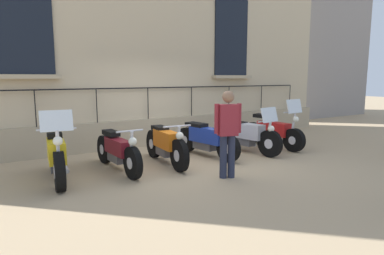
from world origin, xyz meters
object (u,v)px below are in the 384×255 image
object	(u,v)px
motorcycle_yellow	(57,157)
motorcycle_red	(273,132)
motorcycle_orange	(166,145)
motorcycle_blue	(206,139)
pedestrian_standing	(228,129)
motorcycle_silver	(247,135)
motorcycle_maroon	(118,151)

from	to	relation	value
motorcycle_yellow	motorcycle_red	size ratio (longest dim) A/B	0.97
motorcycle_yellow	motorcycle_orange	world-z (taller)	motorcycle_yellow
motorcycle_blue	pedestrian_standing	xyz separation A→B (m)	(1.65, -0.67, 0.52)
motorcycle_red	motorcycle_blue	bearing A→B (deg)	-92.21
motorcycle_blue	motorcycle_red	world-z (taller)	motorcycle_red
motorcycle_orange	motorcycle_blue	world-z (taller)	motorcycle_blue
motorcycle_orange	motorcycle_silver	size ratio (longest dim) A/B	0.98
motorcycle_maroon	pedestrian_standing	xyz separation A→B (m)	(1.62, 1.59, 0.54)
motorcycle_maroon	motorcycle_orange	bearing A→B (deg)	85.67
pedestrian_standing	motorcycle_blue	bearing A→B (deg)	157.96
motorcycle_orange	motorcycle_silver	distance (m)	2.31
motorcycle_maroon	motorcycle_red	xyz separation A→B (m)	(0.05, 4.43, 0.03)
motorcycle_maroon	motorcycle_silver	xyz separation A→B (m)	(0.16, 3.39, 0.06)
motorcycle_blue	pedestrian_standing	bearing A→B (deg)	-22.04
motorcycle_blue	motorcycle_red	xyz separation A→B (m)	(0.08, 2.17, 0.01)
motorcycle_blue	motorcycle_silver	world-z (taller)	motorcycle_silver
motorcycle_red	pedestrian_standing	xyz separation A→B (m)	(1.57, -2.84, 0.51)
motorcycle_silver	motorcycle_yellow	bearing A→B (deg)	-91.41
motorcycle_maroon	motorcycle_red	bearing A→B (deg)	89.29
motorcycle_orange	motorcycle_blue	bearing A→B (deg)	95.39
motorcycle_orange	motorcycle_silver	world-z (taller)	motorcycle_silver
motorcycle_maroon	pedestrian_standing	bearing A→B (deg)	44.42
motorcycle_blue	motorcycle_orange	bearing A→B (deg)	-84.61
motorcycle_orange	motorcycle_red	bearing A→B (deg)	90.47
motorcycle_silver	pedestrian_standing	xyz separation A→B (m)	(1.46, -1.80, 0.49)
motorcycle_maroon	motorcycle_blue	size ratio (longest dim) A/B	1.02
motorcycle_yellow	pedestrian_standing	xyz separation A→B (m)	(1.57, 2.78, 0.49)
motorcycle_maroon	motorcycle_silver	size ratio (longest dim) A/B	1.00
motorcycle_maroon	motorcycle_orange	world-z (taller)	motorcycle_orange
motorcycle_maroon	pedestrian_standing	size ratio (longest dim) A/B	1.28
pedestrian_standing	motorcycle_yellow	bearing A→B (deg)	-119.47
motorcycle_blue	motorcycle_red	bearing A→B (deg)	87.79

